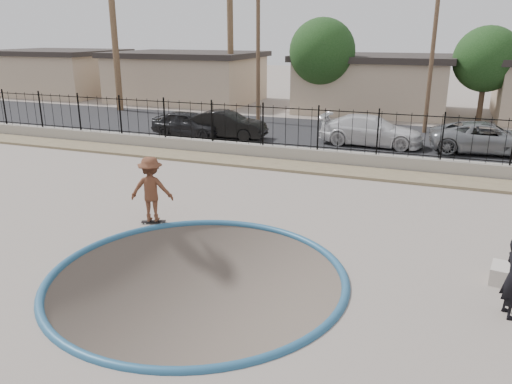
{
  "coord_description": "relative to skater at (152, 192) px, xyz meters",
  "views": [
    {
      "loc": [
        4.99,
        -10.29,
        5.45
      ],
      "look_at": [
        0.32,
        2.0,
        1.21
      ],
      "focal_mm": 35.0,
      "sensor_mm": 36.0,
      "label": 1
    }
  ],
  "objects": [
    {
      "name": "coping_ring",
      "position": [
        2.8,
        -2.6,
        -0.97
      ],
      "size": [
        7.04,
        7.04,
        0.2
      ],
      "primitive_type": "torus",
      "color": "#235174",
      "rests_on": "ground"
    },
    {
      "name": "house_west_far",
      "position": [
        -25.2,
        24.9,
        1.01
      ],
      "size": [
        10.6,
        8.6,
        3.9
      ],
      "color": "tan",
      "rests_on": "ground"
    },
    {
      "name": "car_a",
      "position": [
        -5.11,
        11.8,
        -0.24
      ],
      "size": [
        4.1,
        1.82,
        1.37
      ],
      "primitive_type": "imported",
      "rotation": [
        0.0,
        0.0,
        1.52
      ],
      "color": "black",
      "rests_on": "street"
    },
    {
      "name": "car_c",
      "position": [
        4.45,
        13.01,
        -0.2
      ],
      "size": [
        5.12,
        2.23,
        1.47
      ],
      "primitive_type": "imported",
      "rotation": [
        0.0,
        0.0,
        1.54
      ],
      "color": "silver",
      "rests_on": "street"
    },
    {
      "name": "bowl_pit",
      "position": [
        2.8,
        -2.6,
        -0.97
      ],
      "size": [
        6.84,
        6.84,
        1.8
      ],
      "primitive_type": null,
      "color": "#52473F",
      "rests_on": "ground"
    },
    {
      "name": "house_west",
      "position": [
        -12.2,
        24.9,
        1.01
      ],
      "size": [
        11.6,
        8.6,
        3.9
      ],
      "color": "tan",
      "rests_on": "ground"
    },
    {
      "name": "utility_pole_left",
      "position": [
        -3.2,
        17.4,
        3.74
      ],
      "size": [
        1.7,
        0.24,
        9.0
      ],
      "color": "#473323",
      "rests_on": "ground"
    },
    {
      "name": "house_center",
      "position": [
        2.8,
        24.9,
        1.01
      ],
      "size": [
        10.6,
        8.6,
        3.9
      ],
      "color": "tan",
      "rests_on": "ground"
    },
    {
      "name": "fence",
      "position": [
        2.8,
        8.7,
        0.53
      ],
      "size": [
        40.0,
        0.04,
        1.8
      ],
      "color": "black",
      "rests_on": "retaining_wall"
    },
    {
      "name": "car_b",
      "position": [
        -3.02,
        12.06,
        -0.22
      ],
      "size": [
        4.42,
        1.81,
        1.42
      ],
      "primitive_type": "imported",
      "rotation": [
        0.0,
        0.0,
        1.64
      ],
      "color": "black",
      "rests_on": "street"
    },
    {
      "name": "retaining_wall",
      "position": [
        2.8,
        8.7,
        -0.67
      ],
      "size": [
        42.0,
        0.45,
        0.6
      ],
      "primitive_type": "cube",
      "color": "gray",
      "rests_on": "ground"
    },
    {
      "name": "palm_mid",
      "position": [
        -7.2,
        22.4,
        5.72
      ],
      "size": [
        2.3,
        2.3,
        9.3
      ],
      "color": "brown",
      "rests_on": "ground"
    },
    {
      "name": "car_d",
      "position": [
        9.75,
        13.2,
        -0.22
      ],
      "size": [
        5.32,
        2.82,
        1.43
      ],
      "primitive_type": "imported",
      "rotation": [
        0.0,
        0.0,
        1.66
      ],
      "color": "gray",
      "rests_on": "street"
    },
    {
      "name": "street_tree_left",
      "position": [
        -0.2,
        21.4,
        3.22
      ],
      "size": [
        4.32,
        4.32,
        6.36
      ],
      "color": "#473323",
      "rests_on": "ground"
    },
    {
      "name": "rock_strip",
      "position": [
        2.8,
        7.6,
        -0.91
      ],
      "size": [
        42.0,
        1.6,
        0.11
      ],
      "primitive_type": "cube",
      "color": "#887A59",
      "rests_on": "ground"
    },
    {
      "name": "street_tree_mid",
      "position": [
        9.8,
        22.4,
        2.87
      ],
      "size": [
        3.96,
        3.96,
        5.83
      ],
      "color": "#473323",
      "rests_on": "ground"
    },
    {
      "name": "skater",
      "position": [
        0.0,
        0.0,
        0.0
      ],
      "size": [
        1.41,
        1.07,
        1.93
      ],
      "primitive_type": "imported",
      "rotation": [
        0.0,
        0.0,
        3.45
      ],
      "color": "brown",
      "rests_on": "ground"
    },
    {
      "name": "street",
      "position": [
        2.8,
        15.4,
        -0.95
      ],
      "size": [
        90.0,
        8.0,
        0.04
      ],
      "primitive_type": "cube",
      "color": "black",
      "rests_on": "ground"
    },
    {
      "name": "utility_pole_mid",
      "position": [
        6.8,
        17.4,
        3.99
      ],
      "size": [
        1.7,
        0.24,
        9.5
      ],
      "color": "#473323",
      "rests_on": "ground"
    },
    {
      "name": "skateboard",
      "position": [
        -0.0,
        0.0,
        -0.92
      ],
      "size": [
        0.72,
        0.46,
        0.06
      ],
      "rotation": [
        0.0,
        0.0,
        0.44
      ],
      "color": "black",
      "rests_on": "ground"
    },
    {
      "name": "ground",
      "position": [
        2.8,
        10.4,
        -2.07
      ],
      "size": [
        120.0,
        120.0,
        2.2
      ],
      "primitive_type": "cube",
      "color": "slate",
      "rests_on": "ground"
    }
  ]
}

